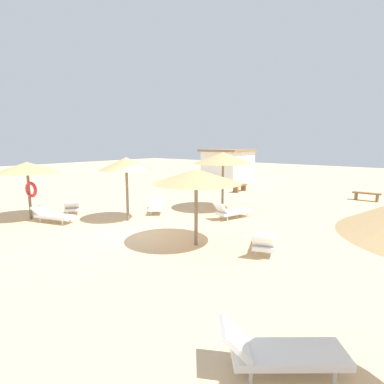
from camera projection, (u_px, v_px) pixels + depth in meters
ground_plane at (142, 233)px, 11.76m from camera, size 80.00×80.00×0.00m
parasol_0 at (27, 168)px, 13.58m from camera, size 2.69×2.69×2.55m
parasol_1 at (126, 164)px, 13.26m from camera, size 2.33×2.33×2.77m
parasol_2 at (223, 158)px, 15.42m from camera, size 2.98×2.98×2.91m
parasol_4 at (196, 176)px, 10.07m from camera, size 2.96×2.96×2.54m
lounger_0 at (52, 215)px, 13.31m from camera, size 2.01×1.17×0.65m
lounger_1 at (157, 206)px, 15.35m from camera, size 1.72×1.87×0.64m
lounger_2 at (232, 211)px, 13.99m from camera, size 1.14×1.96×0.80m
lounger_3 at (279, 352)px, 4.63m from camera, size 1.86×1.67×0.76m
lounger_4 at (265, 242)px, 9.74m from camera, size 1.29×1.97×0.77m
lounger_5 at (73, 207)px, 15.04m from camera, size 1.92×1.59×0.72m
bench_0 at (240, 187)px, 21.58m from camera, size 0.41×1.50×0.49m
bench_1 at (367, 195)px, 18.22m from camera, size 1.50×0.40×0.49m
beach_cabana at (228, 164)px, 29.24m from camera, size 3.93×4.30×2.74m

